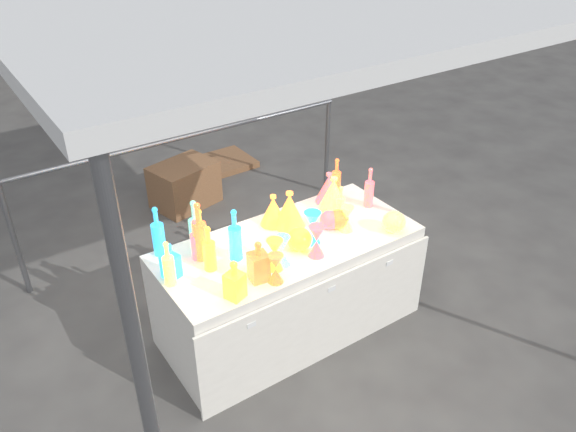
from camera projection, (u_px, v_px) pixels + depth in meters
ground at (288, 325)px, 4.19m from camera, size 80.00×80.00×0.00m
display_table at (289, 286)px, 3.99m from camera, size 1.84×0.83×0.75m
cardboard_box_closed at (184, 185)px, 5.61m from camera, size 0.70×0.58×0.44m
cardboard_box_flat at (217, 164)px, 6.43m from camera, size 0.81×0.59×0.07m
bottle_0 at (200, 232)px, 3.59m from camera, size 0.09×0.09×0.34m
bottle_1 at (158, 231)px, 3.58m from camera, size 0.10×0.10×0.35m
bottle_2 at (199, 231)px, 3.52m from camera, size 0.11×0.11×0.41m
bottle_3 at (196, 239)px, 3.56m from camera, size 0.10×0.10×0.29m
bottle_4 at (168, 263)px, 3.32m from camera, size 0.08×0.08×0.30m
bottle_5 at (195, 227)px, 3.58m from camera, size 0.10×0.10×0.39m
bottle_6 at (209, 248)px, 3.45m from camera, size 0.10×0.10×0.31m
bottle_7 at (235, 235)px, 3.53m from camera, size 0.11×0.11×0.37m
decanter_0 at (235, 280)px, 3.23m from camera, size 0.13×0.13×0.26m
decanter_1 at (259, 261)px, 3.37m from camera, size 0.13×0.13×0.27m
decanter_2 at (170, 260)px, 3.40m from camera, size 0.12×0.12×0.25m
hourglass_0 at (276, 269)px, 3.37m from camera, size 0.12×0.12×0.19m
hourglass_1 at (317, 241)px, 3.60m from camera, size 0.13×0.13×0.22m
hourglass_2 at (347, 219)px, 3.87m from camera, size 0.12×0.12×0.19m
hourglass_3 at (282, 251)px, 3.52m from camera, size 0.13×0.13×0.21m
hourglass_4 at (275, 255)px, 3.48m from camera, size 0.14×0.14×0.21m
hourglass_5 at (312, 228)px, 3.73m from camera, size 0.15×0.15×0.23m
globe_0 at (299, 240)px, 3.69m from camera, size 0.20×0.20×0.14m
globe_1 at (394, 223)px, 3.87m from camera, size 0.22×0.22×0.13m
globe_2 at (338, 220)px, 3.91m from camera, size 0.20×0.20×0.12m
globe_3 at (330, 221)px, 3.91m from camera, size 0.18×0.18×0.12m
lampshade_0 at (273, 210)px, 3.93m from camera, size 0.21×0.21×0.23m
lampshade_1 at (290, 209)px, 3.90m from camera, size 0.23×0.23×0.27m
lampshade_2 at (329, 187)px, 4.20m from camera, size 0.26×0.26×0.24m
lampshade_3 at (333, 194)px, 4.09m from camera, size 0.25×0.25×0.26m
bottle_9 at (336, 177)px, 4.26m from camera, size 0.09×0.09×0.31m
bottle_10 at (369, 187)px, 4.12m from camera, size 0.07×0.07×0.32m
bottle_11 at (341, 202)px, 4.00m from camera, size 0.07×0.07×0.25m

